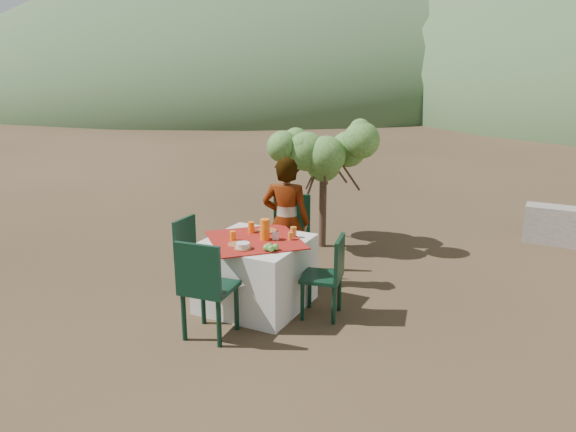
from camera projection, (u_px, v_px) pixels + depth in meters
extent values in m
plane|color=#322417|center=(281.00, 293.00, 6.48)|extent=(160.00, 160.00, 0.00)
cube|color=silver|center=(256.00, 273.00, 6.05)|extent=(1.02, 1.02, 0.75)
cube|color=maroon|center=(255.00, 240.00, 5.95)|extent=(1.30, 1.30, 0.01)
cylinder|color=black|center=(272.00, 261.00, 6.78)|extent=(0.05, 0.05, 0.49)
cylinder|color=black|center=(302.00, 263.00, 6.73)|extent=(0.05, 0.05, 0.49)
cylinder|color=black|center=(277.00, 251.00, 7.14)|extent=(0.05, 0.05, 0.49)
cylinder|color=black|center=(306.00, 253.00, 7.08)|extent=(0.05, 0.05, 0.49)
cube|color=black|center=(289.00, 238.00, 6.87)|extent=(0.58, 0.58, 0.04)
cube|color=black|center=(292.00, 213.00, 6.99)|extent=(0.45, 0.18, 0.48)
cylinder|color=black|center=(236.00, 306.00, 5.54)|extent=(0.05, 0.05, 0.49)
cylinder|color=black|center=(203.00, 301.00, 5.67)|extent=(0.05, 0.05, 0.49)
cylinder|color=black|center=(219.00, 323.00, 5.21)|extent=(0.05, 0.05, 0.49)
cylinder|color=black|center=(184.00, 316.00, 5.34)|extent=(0.05, 0.05, 0.49)
cube|color=black|center=(210.00, 288.00, 5.37)|extent=(0.51, 0.51, 0.04)
cube|color=black|center=(198.00, 269.00, 5.11)|extent=(0.46, 0.09, 0.48)
cylinder|color=black|center=(203.00, 281.00, 6.26)|extent=(0.04, 0.04, 0.43)
cylinder|color=black|center=(219.00, 272.00, 6.54)|extent=(0.04, 0.04, 0.43)
cylinder|color=black|center=(180.00, 277.00, 6.39)|extent=(0.04, 0.04, 0.43)
cylinder|color=black|center=(196.00, 267.00, 6.67)|extent=(0.04, 0.04, 0.43)
cube|color=black|center=(199.00, 257.00, 6.41)|extent=(0.41, 0.41, 0.04)
cube|color=black|center=(185.00, 236.00, 6.42)|extent=(0.05, 0.40, 0.42)
cylinder|color=black|center=(310.00, 289.00, 6.05)|extent=(0.04, 0.04, 0.43)
cylinder|color=black|center=(302.00, 301.00, 5.75)|extent=(0.04, 0.04, 0.43)
cylinder|color=black|center=(339.00, 292.00, 5.97)|extent=(0.04, 0.04, 0.43)
cylinder|color=black|center=(334.00, 304.00, 5.67)|extent=(0.04, 0.04, 0.43)
cube|color=black|center=(322.00, 277.00, 5.80)|extent=(0.47, 0.47, 0.04)
cube|color=black|center=(339.00, 258.00, 5.69)|extent=(0.12, 0.40, 0.42)
imported|color=#8C6651|center=(286.00, 222.00, 6.54)|extent=(0.64, 0.50, 1.54)
cylinder|color=#4F3527|center=(323.00, 206.00, 7.93)|extent=(0.10, 0.10, 1.20)
sphere|color=#306123|center=(324.00, 164.00, 7.77)|extent=(0.51, 0.51, 0.51)
sphere|color=#306123|center=(356.00, 158.00, 7.53)|extent=(0.48, 0.48, 0.48)
sphere|color=#306123|center=(298.00, 155.00, 8.01)|extent=(0.44, 0.44, 0.44)
sphere|color=#306123|center=(342.00, 148.00, 8.09)|extent=(0.46, 0.46, 0.46)
sphere|color=#306123|center=(314.00, 167.00, 7.37)|extent=(0.41, 0.41, 0.41)
ellipsoid|color=#3C542F|center=(252.00, 96.00, 40.07)|extent=(40.00, 40.00, 16.00)
ellipsoid|color=slate|center=(498.00, 87.00, 52.87)|extent=(60.00, 60.00, 24.00)
cylinder|color=brown|center=(267.00, 231.00, 6.22)|extent=(0.23, 0.23, 0.01)
cylinder|color=brown|center=(238.00, 244.00, 5.76)|extent=(0.21, 0.21, 0.01)
cylinder|color=orange|center=(251.00, 227.00, 6.17)|extent=(0.07, 0.07, 0.12)
cylinder|color=orange|center=(233.00, 236.00, 5.90)|extent=(0.06, 0.06, 0.10)
cylinder|color=orange|center=(265.00, 229.00, 5.91)|extent=(0.10, 0.10, 0.23)
cylinder|color=brown|center=(243.00, 248.00, 5.65)|extent=(0.18, 0.18, 0.01)
cylinder|color=white|center=(243.00, 245.00, 5.64)|extent=(0.14, 0.14, 0.05)
cylinder|color=orange|center=(290.00, 236.00, 5.92)|extent=(0.05, 0.05, 0.08)
cylinder|color=orange|center=(293.00, 232.00, 6.04)|extent=(0.07, 0.07, 0.10)
cube|color=white|center=(276.00, 236.00, 5.93)|extent=(0.07, 0.05, 0.08)
sphere|color=#5A9E39|center=(269.00, 246.00, 5.62)|extent=(0.07, 0.07, 0.07)
sphere|color=#5A9E39|center=(275.00, 247.00, 5.60)|extent=(0.07, 0.07, 0.07)
sphere|color=#5A9E39|center=(271.00, 248.00, 5.56)|extent=(0.07, 0.07, 0.07)
sphere|color=#5A9E39|center=(267.00, 248.00, 5.58)|extent=(0.07, 0.07, 0.07)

